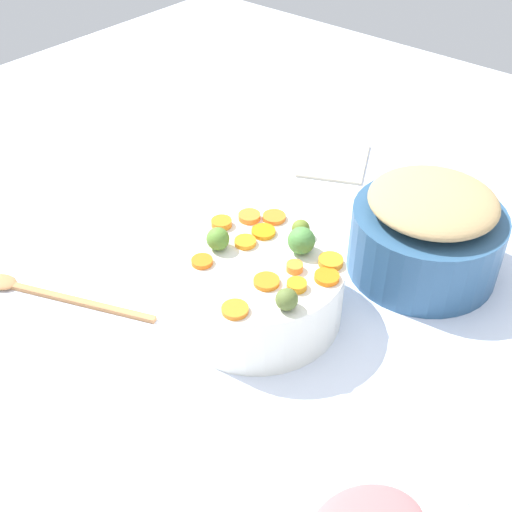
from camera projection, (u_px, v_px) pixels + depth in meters
The scene contains 22 objects.
tabletop at pixel (245, 326), 1.04m from camera, with size 2.40×2.40×0.02m, color white.
serving_bowl_carrots at pixel (256, 287), 1.02m from camera, with size 0.27×0.27×0.11m, color white.
metal_pot at pixel (425, 241), 1.10m from camera, with size 0.26×0.26×0.12m, color #2D547B.
stuffing_mound at pixel (433, 201), 1.05m from camera, with size 0.21×0.21×0.05m, color tan.
carrot_slice_0 at pixel (235, 309), 0.90m from camera, with size 0.04×0.04×0.01m, color orange.
carrot_slice_1 at pixel (327, 277), 0.95m from camera, with size 0.04×0.04×0.01m, color orange.
carrot_slice_2 at pixel (267, 281), 0.94m from camera, with size 0.04×0.04×0.01m, color orange.
carrot_slice_3 at pixel (297, 285), 0.94m from camera, with size 0.03×0.03×0.01m, color orange.
carrot_slice_4 at pixel (263, 232), 1.04m from camera, with size 0.04×0.04×0.01m, color orange.
carrot_slice_5 at pixel (245, 242), 1.02m from camera, with size 0.03×0.03×0.01m, color orange.
carrot_slice_6 at pixel (202, 261), 0.98m from camera, with size 0.03×0.03×0.01m, color orange.
carrot_slice_7 at pixel (295, 267), 0.97m from camera, with size 0.03×0.03×0.01m, color orange.
carrot_slice_8 at pixel (331, 261), 0.98m from camera, with size 0.04×0.04×0.01m, color orange.
carrot_slice_9 at pixel (249, 217), 1.07m from camera, with size 0.04×0.04×0.01m, color orange.
carrot_slice_10 at pixel (222, 223), 1.05m from camera, with size 0.03×0.03×0.01m, color orange.
carrot_slice_11 at pixel (274, 217), 1.07m from camera, with size 0.04×0.04×0.01m, color orange.
brussels_sprout_0 at pixel (287, 299), 0.90m from camera, with size 0.03×0.03×0.03m, color #576B30.
brussels_sprout_1 at pixel (301, 229), 1.03m from camera, with size 0.03×0.03×0.03m, color olive.
brussels_sprout_2 at pixel (301, 241), 0.99m from camera, with size 0.04×0.04×0.04m, color #49853D.
brussels_sprout_3 at pixel (218, 239), 1.00m from camera, with size 0.04×0.04×0.04m, color #55842F.
wooden_spoon at pixel (40, 292), 1.08m from camera, with size 0.14×0.30×0.01m.
dish_towel at pixel (334, 160), 1.42m from camera, with size 0.17×0.14×0.01m, color #BDAF93.
Camera 1 is at (0.55, 0.49, 0.75)m, focal length 45.51 mm.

